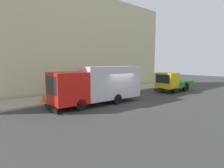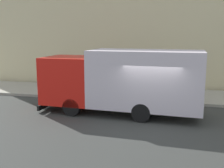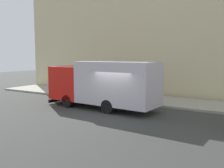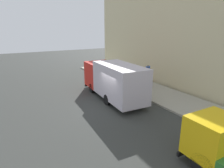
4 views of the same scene
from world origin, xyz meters
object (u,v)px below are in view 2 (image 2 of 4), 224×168
at_px(pedestrian_walking, 116,78).
at_px(traffic_cone_orange, 77,89).
at_px(large_utility_truck, 122,80).
at_px(street_sign_post, 156,72).

height_order(pedestrian_walking, traffic_cone_orange, pedestrian_walking).
distance_m(large_utility_truck, street_sign_post, 2.91).
bearing_deg(pedestrian_walking, large_utility_truck, -153.32).
relative_size(large_utility_truck, pedestrian_walking, 4.83).
bearing_deg(traffic_cone_orange, large_utility_truck, -130.33).
height_order(large_utility_truck, traffic_cone_orange, large_utility_truck).
distance_m(large_utility_truck, traffic_cone_orange, 4.70).
bearing_deg(traffic_cone_orange, street_sign_post, -94.65).
xyz_separation_m(large_utility_truck, street_sign_post, (2.55, -1.40, 0.07)).
bearing_deg(large_utility_truck, street_sign_post, -25.77).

